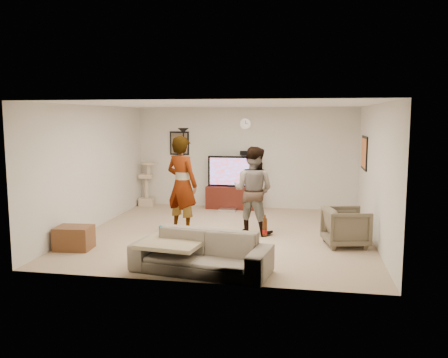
% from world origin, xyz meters
% --- Properties ---
extents(floor, '(5.50, 5.50, 0.02)m').
position_xyz_m(floor, '(0.00, 0.00, -0.01)').
color(floor, tan).
rests_on(floor, ground).
extents(ceiling, '(5.50, 5.50, 0.02)m').
position_xyz_m(ceiling, '(0.00, 0.00, 2.51)').
color(ceiling, white).
rests_on(ceiling, wall_back).
extents(wall_back, '(5.50, 0.04, 2.50)m').
position_xyz_m(wall_back, '(0.00, 2.75, 1.25)').
color(wall_back, white).
rests_on(wall_back, floor).
extents(wall_front, '(5.50, 0.04, 2.50)m').
position_xyz_m(wall_front, '(0.00, -2.75, 1.25)').
color(wall_front, white).
rests_on(wall_front, floor).
extents(wall_left, '(0.04, 5.50, 2.50)m').
position_xyz_m(wall_left, '(-2.75, 0.00, 1.25)').
color(wall_left, white).
rests_on(wall_left, floor).
extents(wall_right, '(0.04, 5.50, 2.50)m').
position_xyz_m(wall_right, '(2.75, 0.00, 1.25)').
color(wall_right, white).
rests_on(wall_right, floor).
extents(wall_clock, '(0.26, 0.04, 0.26)m').
position_xyz_m(wall_clock, '(0.00, 2.72, 2.10)').
color(wall_clock, white).
rests_on(wall_clock, wall_back).
extents(wall_speaker, '(0.25, 0.10, 0.10)m').
position_xyz_m(wall_speaker, '(0.00, 2.69, 1.38)').
color(wall_speaker, black).
rests_on(wall_speaker, wall_back).
extents(picture_back, '(0.42, 0.03, 0.52)m').
position_xyz_m(picture_back, '(-1.70, 2.73, 1.60)').
color(picture_back, brown).
rests_on(picture_back, wall_back).
extents(picture_right, '(0.03, 0.78, 0.62)m').
position_xyz_m(picture_right, '(2.73, 1.60, 1.50)').
color(picture_right, orange).
rests_on(picture_right, wall_right).
extents(tv_stand, '(1.33, 0.45, 0.56)m').
position_xyz_m(tv_stand, '(-0.26, 2.50, 0.28)').
color(tv_stand, '#3E140E').
rests_on(tv_stand, floor).
extents(console_box, '(0.40, 0.30, 0.07)m').
position_xyz_m(console_box, '(-0.34, 2.11, 0.04)').
color(console_box, silver).
rests_on(console_box, floor).
extents(tv, '(1.27, 0.08, 0.75)m').
position_xyz_m(tv, '(-0.26, 2.50, 0.93)').
color(tv, black).
rests_on(tv, tv_stand).
extents(tv_screen, '(1.17, 0.01, 0.66)m').
position_xyz_m(tv_screen, '(-0.26, 2.46, 0.93)').
color(tv_screen, '#4772E1').
rests_on(tv_screen, tv).
extents(floor_lamp, '(0.32, 0.32, 2.00)m').
position_xyz_m(floor_lamp, '(-1.47, 2.26, 1.00)').
color(floor_lamp, black).
rests_on(floor_lamp, floor).
extents(cat_tree, '(0.41, 0.41, 1.13)m').
position_xyz_m(cat_tree, '(-2.53, 2.50, 0.57)').
color(cat_tree, '#C5B094').
rests_on(cat_tree, floor).
extents(person_left, '(0.82, 0.70, 1.91)m').
position_xyz_m(person_left, '(-0.88, -0.04, 0.95)').
color(person_left, '#B8B8B8').
rests_on(person_left, floor).
extents(person_right, '(0.97, 0.85, 1.71)m').
position_xyz_m(person_right, '(0.50, 0.12, 0.85)').
color(person_right, '#2D4997').
rests_on(person_right, floor).
extents(sofa, '(2.13, 1.11, 0.59)m').
position_xyz_m(sofa, '(0.03, -2.30, 0.30)').
color(sofa, slate).
rests_on(sofa, floor).
extents(throw_blanket, '(0.99, 0.81, 0.06)m').
position_xyz_m(throw_blanket, '(-0.44, -2.30, 0.40)').
color(throw_blanket, tan).
rests_on(throw_blanket, sofa).
extents(beer_bottle, '(0.06, 0.06, 0.25)m').
position_xyz_m(beer_bottle, '(0.96, -2.30, 0.72)').
color(beer_bottle, '#552709').
rests_on(beer_bottle, sofa).
extents(armchair, '(0.88, 0.87, 0.68)m').
position_xyz_m(armchair, '(2.23, -0.48, 0.34)').
color(armchair, brown).
rests_on(armchair, floor).
extents(side_table, '(0.64, 0.50, 0.40)m').
position_xyz_m(side_table, '(-2.40, -1.54, 0.20)').
color(side_table, '#58341C').
rests_on(side_table, floor).
extents(toy_ball, '(0.09, 0.09, 0.09)m').
position_xyz_m(toy_ball, '(-1.36, 0.08, 0.05)').
color(toy_ball, teal).
rests_on(toy_ball, floor).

